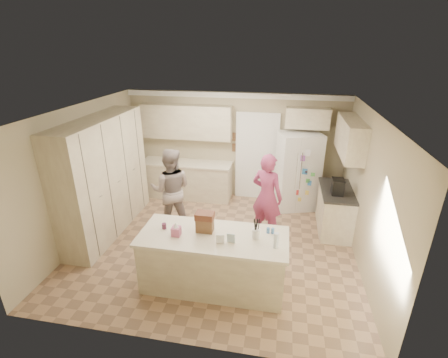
% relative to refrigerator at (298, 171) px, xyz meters
% --- Properties ---
extents(floor, '(5.20, 4.60, 0.02)m').
position_rel_refrigerator_xyz_m(floor, '(-1.53, -1.93, -0.91)').
color(floor, '#9E7B5A').
rests_on(floor, ground).
extents(ceiling, '(5.20, 4.60, 0.02)m').
position_rel_refrigerator_xyz_m(ceiling, '(-1.53, -1.93, 1.71)').
color(ceiling, white).
rests_on(ceiling, wall_back).
extents(wall_back, '(5.20, 0.02, 2.60)m').
position_rel_refrigerator_xyz_m(wall_back, '(-1.53, 0.38, 0.40)').
color(wall_back, tan).
rests_on(wall_back, ground).
extents(wall_front, '(5.20, 0.02, 2.60)m').
position_rel_refrigerator_xyz_m(wall_front, '(-1.53, -4.24, 0.40)').
color(wall_front, tan).
rests_on(wall_front, ground).
extents(wall_left, '(0.02, 4.60, 2.60)m').
position_rel_refrigerator_xyz_m(wall_left, '(-4.14, -1.93, 0.40)').
color(wall_left, tan).
rests_on(wall_left, ground).
extents(wall_right, '(0.02, 4.60, 2.60)m').
position_rel_refrigerator_xyz_m(wall_right, '(1.08, -1.93, 0.40)').
color(wall_right, tan).
rests_on(wall_right, ground).
extents(crown_back, '(5.20, 0.08, 0.12)m').
position_rel_refrigerator_xyz_m(crown_back, '(-1.53, 0.33, 1.63)').
color(crown_back, white).
rests_on(crown_back, wall_back).
extents(pantry_bank, '(0.60, 2.60, 2.35)m').
position_rel_refrigerator_xyz_m(pantry_bank, '(-3.83, -1.73, 0.28)').
color(pantry_bank, beige).
rests_on(pantry_bank, floor).
extents(back_base_cab, '(2.20, 0.60, 0.88)m').
position_rel_refrigerator_xyz_m(back_base_cab, '(-2.68, 0.07, -0.46)').
color(back_base_cab, beige).
rests_on(back_base_cab, floor).
extents(back_countertop, '(2.24, 0.63, 0.04)m').
position_rel_refrigerator_xyz_m(back_countertop, '(-2.68, 0.06, 0.00)').
color(back_countertop, beige).
rests_on(back_countertop, back_base_cab).
extents(back_upper_cab, '(2.20, 0.35, 0.80)m').
position_rel_refrigerator_xyz_m(back_upper_cab, '(-2.68, 0.19, 1.00)').
color(back_upper_cab, beige).
rests_on(back_upper_cab, wall_back).
extents(doorway_opening, '(0.90, 0.06, 2.10)m').
position_rel_refrigerator_xyz_m(doorway_opening, '(-0.98, 0.35, 0.15)').
color(doorway_opening, black).
rests_on(doorway_opening, floor).
extents(doorway_casing, '(1.02, 0.03, 2.22)m').
position_rel_refrigerator_xyz_m(doorway_casing, '(-0.98, 0.31, 0.15)').
color(doorway_casing, white).
rests_on(doorway_casing, floor).
extents(wall_frame_upper, '(0.15, 0.02, 0.20)m').
position_rel_refrigerator_xyz_m(wall_frame_upper, '(-1.51, 0.34, 0.65)').
color(wall_frame_upper, brown).
rests_on(wall_frame_upper, wall_back).
extents(wall_frame_lower, '(0.15, 0.02, 0.20)m').
position_rel_refrigerator_xyz_m(wall_frame_lower, '(-1.51, 0.34, 0.38)').
color(wall_frame_lower, brown).
rests_on(wall_frame_lower, wall_back).
extents(refrigerator, '(1.07, 0.94, 1.80)m').
position_rel_refrigerator_xyz_m(refrigerator, '(0.00, 0.00, 0.00)').
color(refrigerator, white).
rests_on(refrigerator, floor).
extents(fridge_seam, '(0.02, 0.02, 1.78)m').
position_rel_refrigerator_xyz_m(fridge_seam, '(0.00, -0.35, 0.00)').
color(fridge_seam, gray).
rests_on(fridge_seam, refrigerator).
extents(fridge_dispenser, '(0.22, 0.03, 0.35)m').
position_rel_refrigerator_xyz_m(fridge_dispenser, '(-0.22, -0.37, 0.25)').
color(fridge_dispenser, black).
rests_on(fridge_dispenser, refrigerator).
extents(fridge_handle_l, '(0.02, 0.02, 0.85)m').
position_rel_refrigerator_xyz_m(fridge_handle_l, '(-0.05, -0.37, 0.15)').
color(fridge_handle_l, silver).
rests_on(fridge_handle_l, refrigerator).
extents(fridge_handle_r, '(0.02, 0.02, 0.85)m').
position_rel_refrigerator_xyz_m(fridge_handle_r, '(0.05, -0.37, 0.15)').
color(fridge_handle_r, silver).
rests_on(fridge_handle_r, refrigerator).
extents(over_fridge_cab, '(0.95, 0.35, 0.45)m').
position_rel_refrigerator_xyz_m(over_fridge_cab, '(0.12, 0.19, 1.20)').
color(over_fridge_cab, beige).
rests_on(over_fridge_cab, wall_back).
extents(right_base_cab, '(0.60, 1.20, 0.88)m').
position_rel_refrigerator_xyz_m(right_base_cab, '(0.77, -0.93, -0.46)').
color(right_base_cab, beige).
rests_on(right_base_cab, floor).
extents(right_countertop, '(0.63, 1.24, 0.04)m').
position_rel_refrigerator_xyz_m(right_countertop, '(0.76, -0.93, 0.00)').
color(right_countertop, '#2D2B28').
rests_on(right_countertop, right_base_cab).
extents(right_upper_cab, '(0.35, 1.50, 0.70)m').
position_rel_refrigerator_xyz_m(right_upper_cab, '(0.89, -0.73, 1.05)').
color(right_upper_cab, beige).
rests_on(right_upper_cab, wall_right).
extents(coffee_maker, '(0.22, 0.28, 0.30)m').
position_rel_refrigerator_xyz_m(coffee_maker, '(0.72, -1.13, 0.17)').
color(coffee_maker, black).
rests_on(coffee_maker, right_countertop).
extents(island_base, '(2.20, 0.90, 0.88)m').
position_rel_refrigerator_xyz_m(island_base, '(-1.33, -3.03, -0.46)').
color(island_base, beige).
rests_on(island_base, floor).
extents(island_top, '(2.28, 0.96, 0.05)m').
position_rel_refrigerator_xyz_m(island_top, '(-1.33, -3.03, 0.00)').
color(island_top, beige).
rests_on(island_top, island_base).
extents(utensil_crock, '(0.13, 0.13, 0.15)m').
position_rel_refrigerator_xyz_m(utensil_crock, '(-0.68, -2.98, 0.10)').
color(utensil_crock, white).
rests_on(utensil_crock, island_top).
extents(tissue_box, '(0.13, 0.13, 0.14)m').
position_rel_refrigerator_xyz_m(tissue_box, '(-1.88, -3.13, 0.10)').
color(tissue_box, '#BF5C87').
rests_on(tissue_box, island_top).
extents(tissue_plume, '(0.08, 0.08, 0.08)m').
position_rel_refrigerator_xyz_m(tissue_plume, '(-1.88, -3.13, 0.20)').
color(tissue_plume, white).
rests_on(tissue_plume, tissue_box).
extents(dollhouse_body, '(0.26, 0.18, 0.22)m').
position_rel_refrigerator_xyz_m(dollhouse_body, '(-1.48, -2.93, 0.14)').
color(dollhouse_body, brown).
rests_on(dollhouse_body, island_top).
extents(dollhouse_roof, '(0.28, 0.20, 0.10)m').
position_rel_refrigerator_xyz_m(dollhouse_roof, '(-1.48, -2.93, 0.30)').
color(dollhouse_roof, '#592D1E').
rests_on(dollhouse_roof, dollhouse_body).
extents(jam_jar, '(0.07, 0.07, 0.09)m').
position_rel_refrigerator_xyz_m(jam_jar, '(-2.13, -2.98, 0.07)').
color(jam_jar, '#59263F').
rests_on(jam_jar, island_top).
extents(greeting_card_a, '(0.12, 0.06, 0.16)m').
position_rel_refrigerator_xyz_m(greeting_card_a, '(-1.18, -3.23, 0.11)').
color(greeting_card_a, white).
rests_on(greeting_card_a, island_top).
extents(greeting_card_b, '(0.12, 0.05, 0.16)m').
position_rel_refrigerator_xyz_m(greeting_card_b, '(-1.03, -3.18, 0.11)').
color(greeting_card_b, silver).
rests_on(greeting_card_b, island_top).
extents(water_bottle, '(0.07, 0.07, 0.24)m').
position_rel_refrigerator_xyz_m(water_bottle, '(-0.38, -3.18, 0.14)').
color(water_bottle, silver).
rests_on(water_bottle, island_top).
extents(shaker_salt, '(0.05, 0.05, 0.09)m').
position_rel_refrigerator_xyz_m(shaker_salt, '(-0.51, -2.81, 0.07)').
color(shaker_salt, '#4071AF').
rests_on(shaker_salt, island_top).
extents(shaker_pepper, '(0.05, 0.05, 0.09)m').
position_rel_refrigerator_xyz_m(shaker_pepper, '(-0.44, -2.81, 0.07)').
color(shaker_pepper, '#4071AF').
rests_on(shaker_pepper, island_top).
extents(teen_boy, '(0.95, 0.80, 1.74)m').
position_rel_refrigerator_xyz_m(teen_boy, '(-2.56, -1.45, -0.03)').
color(teen_boy, gray).
rests_on(teen_boy, floor).
extents(teen_girl, '(0.75, 0.64, 1.75)m').
position_rel_refrigerator_xyz_m(teen_girl, '(-0.62, -1.41, -0.03)').
color(teen_girl, '#9E4178').
rests_on(teen_girl, floor).
extents(fridge_magnets, '(0.76, 0.02, 1.44)m').
position_rel_refrigerator_xyz_m(fridge_magnets, '(0.00, -0.36, 0.00)').
color(fridge_magnets, tan).
rests_on(fridge_magnets, refrigerator).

